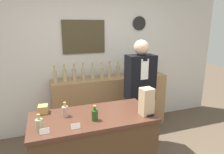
{
  "coord_description": "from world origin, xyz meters",
  "views": [
    {
      "loc": [
        -0.92,
        -1.54,
        1.91
      ],
      "look_at": [
        0.01,
        1.1,
        1.18
      ],
      "focal_mm": 32.0,
      "sensor_mm": 36.0,
      "label": 1
    }
  ],
  "objects": [
    {
      "name": "back_shelf",
      "position": [
        0.22,
        1.74,
        0.5
      ],
      "size": [
        2.09,
        0.4,
        1.0
      ],
      "color": "#9E754C",
      "rests_on": "ground_plane"
    },
    {
      "name": "shelf_bottle_3",
      "position": [
        -0.28,
        1.76,
        1.11
      ],
      "size": [
        0.07,
        0.07,
        0.29
      ],
      "color": "tan",
      "rests_on": "back_shelf"
    },
    {
      "name": "back_wall",
      "position": [
        -0.0,
        2.0,
        1.36
      ],
      "size": [
        5.2,
        0.09,
        2.7
      ],
      "color": "silver",
      "rests_on": "ground_plane"
    },
    {
      "name": "price_card_left",
      "position": [
        -0.96,
        0.24,
        0.96
      ],
      "size": [
        0.09,
        0.02,
        0.06
      ],
      "color": "white",
      "rests_on": "display_counter"
    },
    {
      "name": "shelf_bottle_7",
      "position": [
        0.35,
        1.73,
        1.11
      ],
      "size": [
        0.07,
        0.07,
        0.29
      ],
      "color": "tan",
      "rests_on": "back_shelf"
    },
    {
      "name": "counter_bottle_2",
      "position": [
        -0.44,
        0.35,
        0.99
      ],
      "size": [
        0.07,
        0.07,
        0.17
      ],
      "color": "#254A1C",
      "rests_on": "display_counter"
    },
    {
      "name": "counter_bottle_1",
      "position": [
        -0.73,
        0.55,
        0.99
      ],
      "size": [
        0.07,
        0.07,
        0.17
      ],
      "color": "tan",
      "rests_on": "display_counter"
    },
    {
      "name": "shelf_bottle_9",
      "position": [
        0.67,
        1.73,
        1.11
      ],
      "size": [
        0.07,
        0.07,
        0.29
      ],
      "color": "tan",
      "rests_on": "back_shelf"
    },
    {
      "name": "shelf_bottle_0",
      "position": [
        -0.75,
        1.72,
        1.11
      ],
      "size": [
        0.07,
        0.07,
        0.29
      ],
      "color": "tan",
      "rests_on": "back_shelf"
    },
    {
      "name": "shelf_bottle_2",
      "position": [
        -0.44,
        1.74,
        1.11
      ],
      "size": [
        0.07,
        0.07,
        0.29
      ],
      "color": "tan",
      "rests_on": "back_shelf"
    },
    {
      "name": "paper_bag",
      "position": [
        0.14,
        0.3,
        1.08
      ],
      "size": [
        0.15,
        0.14,
        0.31
      ],
      "color": "tan",
      "rests_on": "display_counter"
    },
    {
      "name": "shelf_bottle_6",
      "position": [
        0.19,
        1.76,
        1.11
      ],
      "size": [
        0.07,
        0.07,
        0.29
      ],
      "color": "tan",
      "rests_on": "back_shelf"
    },
    {
      "name": "shelf_bottle_1",
      "position": [
        -0.59,
        1.74,
        1.11
      ],
      "size": [
        0.07,
        0.07,
        0.29
      ],
      "color": "tan",
      "rests_on": "back_shelf"
    },
    {
      "name": "shelf_bottle_5",
      "position": [
        0.04,
        1.73,
        1.11
      ],
      "size": [
        0.07,
        0.07,
        0.29
      ],
      "color": "tan",
      "rests_on": "back_shelf"
    },
    {
      "name": "shelf_bottle_4",
      "position": [
        -0.12,
        1.72,
        1.11
      ],
      "size": [
        0.07,
        0.07,
        0.29
      ],
      "color": "tan",
      "rests_on": "back_shelf"
    },
    {
      "name": "shelf_bottle_8",
      "position": [
        0.51,
        1.72,
        1.11
      ],
      "size": [
        0.07,
        0.07,
        0.29
      ],
      "color": "tan",
      "rests_on": "back_shelf"
    },
    {
      "name": "tape_dispenser",
      "position": [
        0.16,
        0.25,
        0.95
      ],
      "size": [
        0.09,
        0.06,
        0.07
      ],
      "color": "black",
      "rests_on": "display_counter"
    },
    {
      "name": "gift_box",
      "position": [
        -0.96,
        0.73,
        0.97
      ],
      "size": [
        0.12,
        0.13,
        0.09
      ],
      "color": "tan",
      "rests_on": "display_counter"
    },
    {
      "name": "display_counter",
      "position": [
        -0.44,
        0.46,
        0.46
      ],
      "size": [
        1.37,
        0.67,
        0.93
      ],
      "color": "#4C331E",
      "rests_on": "ground_plane"
    },
    {
      "name": "counter_bottle_0",
      "position": [
        -1.0,
        0.32,
        0.99
      ],
      "size": [
        0.07,
        0.07,
        0.17
      ],
      "color": "tan",
      "rests_on": "display_counter"
    },
    {
      "name": "price_card_right",
      "position": [
        -0.67,
        0.24,
        0.96
      ],
      "size": [
        0.09,
        0.02,
        0.06
      ],
      "color": "white",
      "rests_on": "display_counter"
    },
    {
      "name": "shopkeeper",
      "position": [
        0.47,
        1.1,
        0.85
      ],
      "size": [
        0.43,
        0.27,
        1.7
      ],
      "color": "black",
      "rests_on": "ground_plane"
    },
    {
      "name": "potted_plant",
      "position": [
        0.89,
        1.73,
        1.21
      ],
      "size": [
        0.32,
        0.32,
        0.38
      ],
      "color": "#9E998E",
      "rests_on": "back_shelf"
    }
  ]
}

